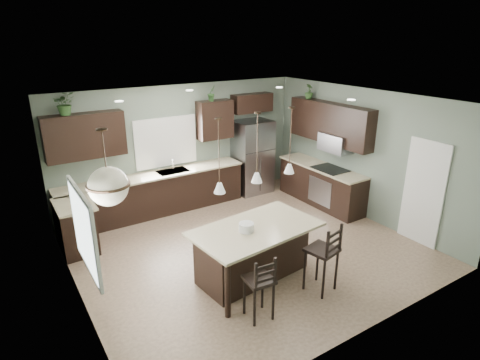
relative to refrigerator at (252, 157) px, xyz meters
name	(u,v)px	position (x,y,z in m)	size (l,w,h in m)	color
ground	(247,248)	(-1.76, -2.42, -0.93)	(6.00, 6.00, 0.00)	#9E8466
pantry_door	(423,193)	(1.22, -3.97, 0.09)	(0.04, 0.82, 2.04)	white
window_back	(166,142)	(-2.16, 0.32, 0.62)	(1.35, 0.02, 1.00)	white
window_left	(83,232)	(-4.74, -3.22, 0.62)	(0.02, 1.10, 1.00)	white
left_return_cabs	(76,228)	(-4.46, -0.72, -0.48)	(0.60, 0.90, 0.90)	black
left_return_countertop	(74,205)	(-4.44, -0.72, -0.01)	(0.66, 0.96, 0.04)	beige
back_lower_cabs	(155,195)	(-2.61, 0.03, -0.48)	(4.20, 0.60, 0.90)	black
back_countertop	(154,175)	(-2.61, 0.01, -0.01)	(4.20, 0.66, 0.04)	beige
sink_inset	(173,171)	(-2.16, 0.01, 0.01)	(0.70, 0.45, 0.01)	gray
faucet	(173,165)	(-2.16, -0.02, 0.16)	(0.02, 0.02, 0.28)	silver
back_upper_left	(85,136)	(-3.91, 0.16, 1.02)	(1.55, 0.34, 0.90)	black
back_upper_right	(215,120)	(-0.96, 0.16, 1.02)	(0.85, 0.34, 0.90)	black
fridge_header	(252,103)	(0.09, 0.16, 1.32)	(1.05, 0.34, 0.45)	black
right_lower_cabs	(321,185)	(0.94, -1.54, -0.48)	(0.60, 2.35, 0.90)	black
right_countertop	(322,167)	(0.92, -1.54, -0.01)	(0.66, 2.35, 0.04)	beige
cooktop	(330,169)	(0.92, -1.82, 0.02)	(0.58, 0.75, 0.02)	black
wall_oven_front	(319,192)	(0.64, -1.82, -0.48)	(0.01, 0.72, 0.60)	gray
right_upper_cabs	(330,123)	(1.07, -1.54, 1.02)	(0.34, 2.35, 0.90)	black
microwave	(335,143)	(1.02, -1.82, 0.62)	(0.40, 0.75, 0.40)	gray
refrigerator	(252,157)	(0.00, 0.00, 0.00)	(0.90, 0.74, 1.85)	gray
kitchen_island	(256,253)	(-2.17, -3.28, -0.46)	(2.06, 1.17, 0.92)	black
serving_dish	(246,227)	(-2.37, -3.30, 0.07)	(0.24, 0.24, 0.14)	silver
bar_stool_left	(259,286)	(-2.70, -4.13, -0.41)	(0.38, 0.38, 1.03)	black
bar_stool_right	(321,257)	(-1.50, -4.12, -0.34)	(0.43, 0.43, 1.17)	black
pendant_left	(219,156)	(-2.86, -3.35, 1.32)	(0.17, 0.17, 1.10)	silver
pendant_center	(257,148)	(-2.17, -3.28, 1.32)	(0.17, 0.17, 1.10)	silver
pendant_right	(290,141)	(-1.47, -3.21, 1.32)	(0.17, 0.17, 1.10)	white
chandelier	(106,168)	(-4.36, -3.15, 1.37)	(0.55, 0.55, 1.00)	beige
plant_back_left	(65,103)	(-4.19, 0.13, 1.70)	(0.40, 0.35, 0.44)	#284A20
plant_back_right	(212,93)	(-1.05, 0.13, 1.65)	(0.20, 0.16, 0.36)	#2A5123
plant_right_wall	(309,91)	(1.04, -0.83, 1.65)	(0.19, 0.19, 0.34)	#2E5123
room_shell	(247,164)	(-1.76, -2.42, 0.77)	(6.00, 6.00, 6.00)	slate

